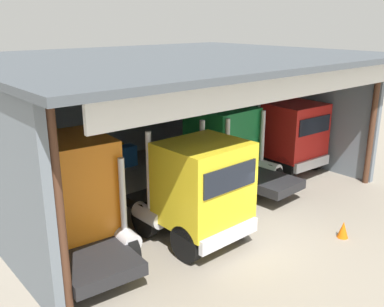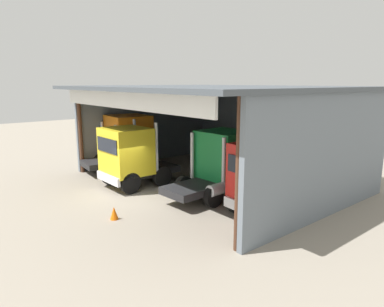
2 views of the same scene
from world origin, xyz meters
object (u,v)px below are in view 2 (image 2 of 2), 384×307
at_px(truck_red_center_bay, 269,179).
at_px(traffic_cone, 114,213).
at_px(truck_yellow_center_left_bay, 130,156).
at_px(oil_drum, 267,164).
at_px(truck_orange_right_bay, 126,141).
at_px(truck_green_center_right_bay, 221,162).
at_px(tool_cart, 255,164).

height_order(truck_red_center_bay, traffic_cone, truck_red_center_bay).
distance_m(truck_yellow_center_left_bay, oil_drum, 9.32).
distance_m(truck_orange_right_bay, truck_yellow_center_left_bay, 3.86).
relative_size(truck_orange_right_bay, truck_yellow_center_left_bay, 1.04).
bearing_deg(traffic_cone, truck_yellow_center_left_bay, 142.06).
distance_m(truck_green_center_right_bay, truck_red_center_bay, 3.47).
xyz_separation_m(truck_orange_right_bay, truck_green_center_right_bay, (7.72, 1.24, -0.19)).
height_order(oil_drum, tool_cart, tool_cart).
relative_size(truck_yellow_center_left_bay, truck_green_center_right_bay, 0.87).
bearing_deg(truck_green_center_right_bay, truck_yellow_center_left_bay, -148.81).
bearing_deg(tool_cart, oil_drum, 80.22).
height_order(truck_orange_right_bay, oil_drum, truck_orange_right_bay).
relative_size(tool_cart, traffic_cone, 1.79).
bearing_deg(truck_yellow_center_left_bay, truck_red_center_bay, -163.67).
bearing_deg(oil_drum, tool_cart, -99.78).
bearing_deg(traffic_cone, oil_drum, 96.38).
distance_m(truck_orange_right_bay, tool_cart, 8.59).
relative_size(truck_red_center_bay, tool_cart, 5.19).
xyz_separation_m(truck_green_center_right_bay, oil_drum, (-1.78, 6.00, -1.31)).
xyz_separation_m(truck_orange_right_bay, traffic_cone, (7.26, -4.59, -1.65)).
bearing_deg(oil_drum, truck_yellow_center_left_bay, -105.39).
xyz_separation_m(truck_yellow_center_left_bay, traffic_cone, (3.77, -2.94, -1.49)).
bearing_deg(truck_orange_right_bay, truck_yellow_center_left_bay, -20.82).
bearing_deg(truck_yellow_center_left_bay, truck_orange_right_bay, -26.79).
relative_size(truck_green_center_right_bay, tool_cart, 5.00).
bearing_deg(tool_cart, truck_orange_right_bay, -132.84).
xyz_separation_m(truck_green_center_right_bay, traffic_cone, (-0.46, -5.84, -1.46)).
height_order(truck_yellow_center_left_bay, tool_cart, truck_yellow_center_left_bay).
bearing_deg(truck_yellow_center_left_bay, tool_cart, -107.58).
bearing_deg(truck_red_center_bay, oil_drum, -48.43).
bearing_deg(truck_red_center_bay, truck_yellow_center_left_bay, 20.25).
height_order(truck_orange_right_bay, truck_red_center_bay, truck_orange_right_bay).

